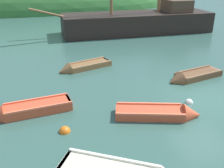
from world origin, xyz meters
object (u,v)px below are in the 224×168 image
object	(u,v)px
rowboat_far	(162,114)
rowboat_outer_right	(191,77)
sailing_ship	(139,25)
rowboat_near_dock	(82,68)
rowboat_outer_left	(27,111)
buoy_orange	(65,132)
buoy_white	(189,103)

from	to	relation	value
rowboat_far	rowboat_outer_right	distance (m)	4.50
sailing_ship	rowboat_near_dock	world-z (taller)	sailing_ship
rowboat_outer_left	buoy_orange	distance (m)	2.18
rowboat_far	buoy_orange	world-z (taller)	rowboat_far
buoy_white	buoy_orange	distance (m)	5.63
rowboat_outer_left	buoy_orange	size ratio (longest dim) A/B	8.23
buoy_white	buoy_orange	world-z (taller)	buoy_orange
sailing_ship	buoy_orange	size ratio (longest dim) A/B	39.55
rowboat_far	rowboat_near_dock	xyz separation A→B (m)	(-2.22, 6.27, -0.01)
sailing_ship	rowboat_outer_left	xyz separation A→B (m)	(-9.91, -12.99, -0.57)
sailing_ship	buoy_orange	world-z (taller)	sailing_ship
rowboat_far	buoy_orange	bearing A→B (deg)	-161.88
buoy_orange	rowboat_outer_left	bearing A→B (deg)	127.86
rowboat_near_dock	rowboat_outer_right	bearing A→B (deg)	132.84
buoy_orange	rowboat_outer_right	bearing A→B (deg)	23.75
rowboat_far	rowboat_outer_right	bearing A→B (deg)	61.98
sailing_ship	rowboat_outer_left	bearing A→B (deg)	53.61
rowboat_outer_left	buoy_orange	world-z (taller)	rowboat_outer_left
rowboat_outer_left	rowboat_outer_right	bearing A→B (deg)	-176.73
sailing_ship	rowboat_near_dock	size ratio (longest dim) A/B	4.84
rowboat_outer_left	buoy_white	size ratio (longest dim) A/B	10.02
sailing_ship	rowboat_outer_right	size ratio (longest dim) A/B	4.80
sailing_ship	rowboat_far	world-z (taller)	sailing_ship
rowboat_outer_left	rowboat_outer_right	world-z (taller)	rowboat_outer_left
buoy_white	rowboat_near_dock	bearing A→B (deg)	125.17
sailing_ship	rowboat_outer_right	bearing A→B (deg)	83.92
rowboat_near_dock	buoy_white	distance (m)	6.76
sailing_ship	rowboat_far	xyz separation A→B (m)	(-4.66, -14.69, -0.60)
rowboat_outer_left	rowboat_outer_right	distance (m)	8.60
rowboat_outer_right	rowboat_near_dock	size ratio (longest dim) A/B	1.01
rowboat_outer_left	rowboat_outer_right	xyz separation A→B (m)	(8.48, 1.42, -0.03)
rowboat_outer_left	rowboat_near_dock	xyz separation A→B (m)	(3.03, 4.56, -0.04)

